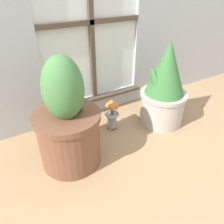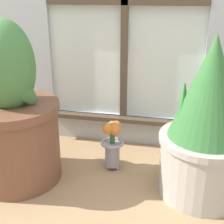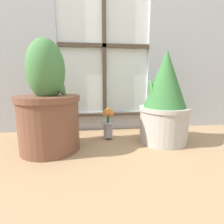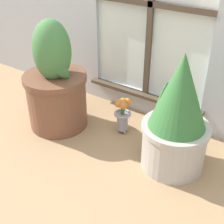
# 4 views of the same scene
# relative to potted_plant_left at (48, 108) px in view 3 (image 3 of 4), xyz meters

# --- Properties ---
(ground_plane) EXTENTS (10.00, 10.00, 0.00)m
(ground_plane) POSITION_rel_potted_plant_left_xyz_m (0.41, -0.20, -0.29)
(ground_plane) COLOR tan
(potted_plant_left) EXTENTS (0.41, 0.41, 0.73)m
(potted_plant_left) POSITION_rel_potted_plant_left_xyz_m (0.00, 0.00, 0.00)
(potted_plant_left) COLOR brown
(potted_plant_left) RESTS_ON ground_plane
(potted_plant_right) EXTENTS (0.38, 0.38, 0.69)m
(potted_plant_right) POSITION_rel_potted_plant_left_xyz_m (0.82, 0.05, 0.03)
(potted_plant_right) COLOR #B7B2A8
(potted_plant_right) RESTS_ON ground_plane
(flower_vase) EXTENTS (0.11, 0.12, 0.25)m
(flower_vase) POSITION_rel_potted_plant_left_xyz_m (0.41, 0.17, -0.15)
(flower_vase) COLOR #99939E
(flower_vase) RESTS_ON ground_plane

